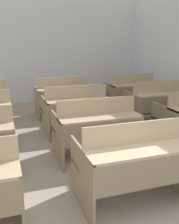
{
  "coord_description": "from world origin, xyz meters",
  "views": [
    {
      "loc": [
        -1.15,
        -1.15,
        1.77
      ],
      "look_at": [
        0.02,
        2.3,
        0.79
      ],
      "focal_mm": 42.0,
      "sensor_mm": 36.0,
      "label": 1
    }
  ],
  "objects_px": {
    "wastepaper_bin": "(138,98)",
    "bench_third_center": "(76,109)",
    "bench_second_center": "(96,128)",
    "bench_third_right": "(157,102)",
    "bench_back_right": "(131,92)",
    "bench_back_center": "(62,97)",
    "bench_front_center": "(135,162)"
  },
  "relations": [
    {
      "from": "wastepaper_bin",
      "to": "bench_third_center",
      "type": "bearing_deg",
      "value": -141.23
    },
    {
      "from": "bench_second_center",
      "to": "wastepaper_bin",
      "type": "relative_size",
      "value": 4.34
    },
    {
      "from": "bench_second_center",
      "to": "bench_third_right",
      "type": "distance_m",
      "value": 2.23
    },
    {
      "from": "bench_third_center",
      "to": "wastepaper_bin",
      "type": "relative_size",
      "value": 4.34
    },
    {
      "from": "bench_third_right",
      "to": "bench_back_right",
      "type": "height_order",
      "value": "same"
    },
    {
      "from": "bench_back_center",
      "to": "bench_back_right",
      "type": "bearing_deg",
      "value": 0.01
    },
    {
      "from": "bench_second_center",
      "to": "bench_back_center",
      "type": "bearing_deg",
      "value": 89.28
    },
    {
      "from": "bench_second_center",
      "to": "bench_back_right",
      "type": "distance_m",
      "value": 3.11
    },
    {
      "from": "bench_second_center",
      "to": "bench_back_right",
      "type": "xyz_separation_m",
      "value": [
        1.88,
        2.47,
        0.0
      ]
    },
    {
      "from": "bench_front_center",
      "to": "bench_second_center",
      "type": "height_order",
      "value": "same"
    },
    {
      "from": "bench_third_center",
      "to": "bench_back_right",
      "type": "height_order",
      "value": "same"
    },
    {
      "from": "bench_back_right",
      "to": "wastepaper_bin",
      "type": "height_order",
      "value": "bench_back_right"
    },
    {
      "from": "bench_third_center",
      "to": "wastepaper_bin",
      "type": "bearing_deg",
      "value": 38.77
    },
    {
      "from": "bench_front_center",
      "to": "wastepaper_bin",
      "type": "relative_size",
      "value": 4.34
    },
    {
      "from": "bench_third_right",
      "to": "wastepaper_bin",
      "type": "height_order",
      "value": "bench_third_right"
    },
    {
      "from": "bench_third_right",
      "to": "bench_back_right",
      "type": "relative_size",
      "value": 1.0
    },
    {
      "from": "bench_front_center",
      "to": "bench_third_right",
      "type": "distance_m",
      "value": 3.1
    },
    {
      "from": "bench_back_right",
      "to": "bench_back_center",
      "type": "bearing_deg",
      "value": -179.99
    },
    {
      "from": "bench_second_center",
      "to": "bench_third_right",
      "type": "bearing_deg",
      "value": 33.16
    },
    {
      "from": "bench_front_center",
      "to": "bench_back_center",
      "type": "xyz_separation_m",
      "value": [
        0.03,
        3.72,
        0.0
      ]
    },
    {
      "from": "bench_third_center",
      "to": "bench_third_right",
      "type": "height_order",
      "value": "same"
    },
    {
      "from": "bench_back_center",
      "to": "bench_back_right",
      "type": "distance_m",
      "value": 1.85
    },
    {
      "from": "bench_back_center",
      "to": "bench_third_right",
      "type": "bearing_deg",
      "value": -34.24
    },
    {
      "from": "bench_back_right",
      "to": "wastepaper_bin",
      "type": "bearing_deg",
      "value": 49.68
    },
    {
      "from": "bench_second_center",
      "to": "bench_back_center",
      "type": "relative_size",
      "value": 1.0
    },
    {
      "from": "bench_front_center",
      "to": "bench_back_right",
      "type": "height_order",
      "value": "same"
    },
    {
      "from": "bench_front_center",
      "to": "bench_third_center",
      "type": "bearing_deg",
      "value": 89.47
    },
    {
      "from": "bench_third_center",
      "to": "bench_third_right",
      "type": "relative_size",
      "value": 1.0
    },
    {
      "from": "bench_front_center",
      "to": "bench_third_right",
      "type": "bearing_deg",
      "value": 52.85
    },
    {
      "from": "bench_third_right",
      "to": "bench_back_right",
      "type": "distance_m",
      "value": 1.25
    },
    {
      "from": "bench_third_center",
      "to": "bench_back_center",
      "type": "relative_size",
      "value": 1.0
    },
    {
      "from": "bench_third_center",
      "to": "bench_third_right",
      "type": "bearing_deg",
      "value": 0.25
    }
  ]
}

